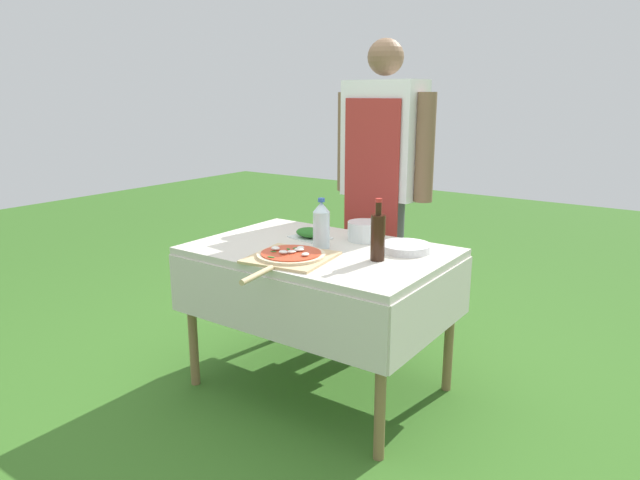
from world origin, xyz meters
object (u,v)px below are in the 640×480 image
at_px(prep_table, 320,266).
at_px(person_cook, 382,170).
at_px(oil_bottle, 378,236).
at_px(water_bottle, 322,225).
at_px(plate_stack, 406,248).
at_px(pizza_on_peel, 291,256).
at_px(herb_container, 310,233).
at_px(mixing_tub, 365,231).

distance_m(prep_table, person_cook, 0.81).
relative_size(oil_bottle, water_bottle, 1.15).
xyz_separation_m(prep_table, oil_bottle, (0.33, -0.02, 0.20)).
bearing_deg(plate_stack, pizza_on_peel, -130.11).
bearing_deg(oil_bottle, herb_container, 162.47).
bearing_deg(prep_table, water_bottle, 72.98).
bearing_deg(herb_container, mixing_tub, 26.14).
bearing_deg(water_bottle, oil_bottle, -5.83).
relative_size(prep_table, herb_container, 5.67).
relative_size(prep_table, oil_bottle, 4.37).
relative_size(pizza_on_peel, oil_bottle, 2.12).
height_order(person_cook, pizza_on_peel, person_cook).
height_order(pizza_on_peel, herb_container, herb_container).
distance_m(oil_bottle, water_bottle, 0.32).
relative_size(herb_container, plate_stack, 0.89).
bearing_deg(water_bottle, pizza_on_peel, -89.65).
height_order(person_cook, herb_container, person_cook).
bearing_deg(water_bottle, person_cook, 95.68).
relative_size(person_cook, mixing_tub, 10.04).
bearing_deg(mixing_tub, herb_container, -153.86).
bearing_deg(person_cook, oil_bottle, 125.75).
xyz_separation_m(pizza_on_peel, mixing_tub, (0.09, 0.49, 0.03)).
distance_m(mixing_tub, plate_stack, 0.27).
relative_size(water_bottle, herb_container, 1.12).
xyz_separation_m(oil_bottle, plate_stack, (0.03, 0.21, -0.09)).
distance_m(prep_table, mixing_tub, 0.30).
xyz_separation_m(herb_container, plate_stack, (0.51, 0.06, -0.01)).
bearing_deg(oil_bottle, mixing_tub, 129.86).
bearing_deg(herb_container, person_cook, 81.43).
distance_m(person_cook, pizza_on_peel, 0.99).
height_order(herb_container, plate_stack, herb_container).
bearing_deg(oil_bottle, water_bottle, 174.17).
height_order(mixing_tub, plate_stack, mixing_tub).
bearing_deg(prep_table, person_cook, 95.24).
distance_m(water_bottle, plate_stack, 0.41).
distance_m(herb_container, mixing_tub, 0.28).
distance_m(oil_bottle, herb_container, 0.51).
xyz_separation_m(pizza_on_peel, herb_container, (-0.16, 0.36, 0.01)).
xyz_separation_m(person_cook, oil_bottle, (0.39, -0.73, -0.19)).
xyz_separation_m(water_bottle, herb_container, (-0.16, 0.12, -0.09)).
xyz_separation_m(person_cook, plate_stack, (0.42, -0.52, -0.28)).
relative_size(pizza_on_peel, plate_stack, 2.43).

